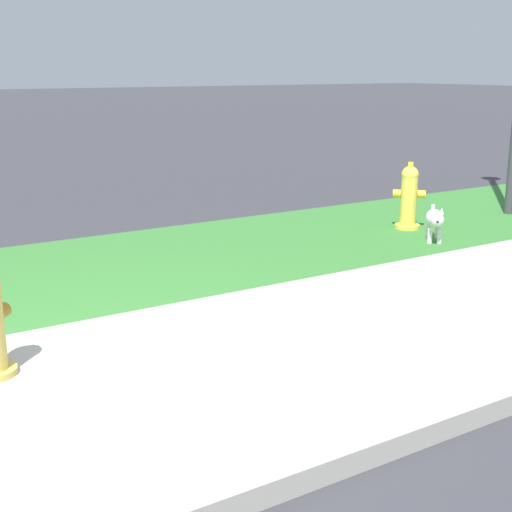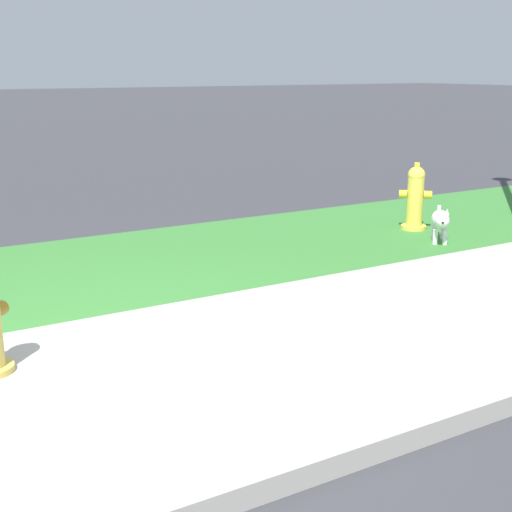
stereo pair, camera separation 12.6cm
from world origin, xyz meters
name	(u,v)px [view 2 (the right image)]	position (x,y,z in m)	size (l,w,h in m)	color
ground_plane	(92,395)	(0.00, 0.00, 0.00)	(120.00, 120.00, 0.00)	#38383D
sidewalk_pavement	(92,394)	(0.00, 0.00, 0.01)	(18.00, 2.49, 0.01)	#ADA89E
street_curb	(194,504)	(0.00, -1.32, 0.06)	(18.00, 0.16, 0.12)	#ADA89E
fire_hydrant_far_end	(415,198)	(4.57, 2.28, 0.37)	(0.34, 0.34, 0.77)	yellow
small_white_dog	(441,220)	(4.35, 1.65, 0.24)	(0.42, 0.46, 0.41)	white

